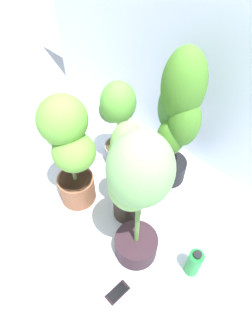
% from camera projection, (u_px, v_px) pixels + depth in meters
% --- Properties ---
extents(ground_plane, '(8.00, 8.00, 0.00)m').
position_uv_depth(ground_plane, '(115.00, 218.00, 1.99)').
color(ground_plane, silver).
rests_on(ground_plane, ground).
extents(mylar_back_wall, '(3.20, 0.01, 2.00)m').
position_uv_depth(mylar_back_wall, '(219.00, 29.00, 1.63)').
color(mylar_back_wall, silver).
rests_on(mylar_back_wall, ground).
extents(potted_plant_back_left, '(0.34, 0.28, 0.71)m').
position_uv_depth(potted_plant_back_left, '(117.00, 119.00, 2.03)').
color(potted_plant_back_left, slate).
rests_on(potted_plant_back_left, ground).
extents(potted_plant_front_left, '(0.48, 0.35, 0.86)m').
position_uv_depth(potted_plant_front_left, '(69.00, 147.00, 1.71)').
color(potted_plant_front_left, '#92573B').
rests_on(potted_plant_front_left, ground).
extents(potted_plant_center, '(0.27, 0.24, 0.80)m').
position_uv_depth(potted_plant_center, '(126.00, 170.00, 1.69)').
color(potted_plant_center, '#2F251D').
rests_on(potted_plant_center, ground).
extents(potted_plant_back_center, '(0.38, 0.37, 1.03)m').
position_uv_depth(potted_plant_back_center, '(178.00, 116.00, 1.77)').
color(potted_plant_back_center, black).
rests_on(potted_plant_back_center, ground).
extents(potted_plant_front_right, '(0.42, 0.42, 0.99)m').
position_uv_depth(potted_plant_front_right, '(137.00, 192.00, 1.38)').
color(potted_plant_front_right, '#301C25').
rests_on(potted_plant_front_right, ground).
extents(cell_phone, '(0.08, 0.15, 0.01)m').
position_uv_depth(cell_phone, '(118.00, 292.00, 1.67)').
color(cell_phone, black).
rests_on(cell_phone, ground).
extents(floor_fan, '(0.26, 0.26, 0.35)m').
position_uv_depth(floor_fan, '(69.00, 141.00, 2.15)').
color(floor_fan, '#21242A').
rests_on(floor_fan, ground).
extents(nutrient_bottle, '(0.09, 0.09, 0.23)m').
position_uv_depth(nutrient_bottle, '(194.00, 263.00, 1.68)').
color(nutrient_bottle, '#1C8B36').
rests_on(nutrient_bottle, ground).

